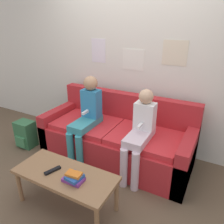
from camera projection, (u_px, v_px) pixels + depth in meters
ground_plane at (97, 179)px, 2.68m from camera, size 10.00×10.00×0.00m
wall_back at (134, 59)px, 3.02m from camera, size 8.00×0.06×2.60m
couch at (117, 139)px, 3.00m from camera, size 2.02×0.83×0.86m
coffee_table at (65, 177)px, 2.16m from camera, size 1.04×0.45×0.41m
person_left at (87, 115)px, 2.86m from camera, size 0.24×0.57×1.14m
person_right at (140, 131)px, 2.54m from camera, size 0.24×0.57×1.08m
tv_remote at (53, 170)px, 2.17m from camera, size 0.10×0.17×0.02m
book_stack at (74, 178)px, 2.03m from camera, size 0.20×0.16×0.09m
backpack at (26, 134)px, 3.31m from camera, size 0.27×0.23×0.40m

